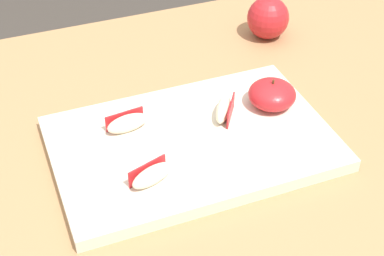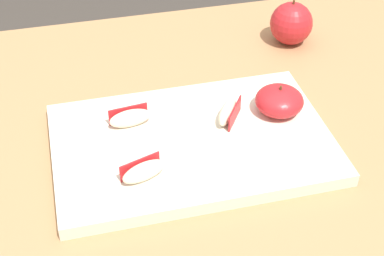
% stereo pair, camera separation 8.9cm
% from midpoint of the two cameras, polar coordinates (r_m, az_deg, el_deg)
% --- Properties ---
extents(dining_table, '(1.42, 0.81, 0.75)m').
position_cam_midpoint_polar(dining_table, '(1.01, 1.01, -4.85)').
color(dining_table, '#9E754C').
rests_on(dining_table, ground_plane).
extents(cutting_board, '(0.43, 0.28, 0.02)m').
position_cam_midpoint_polar(cutting_board, '(0.91, 2.80, -1.62)').
color(cutting_board, beige).
rests_on(cutting_board, dining_table).
extents(apple_half_skin_up, '(0.08, 0.08, 0.05)m').
position_cam_midpoint_polar(apple_half_skin_up, '(0.96, 11.16, 2.53)').
color(apple_half_skin_up, '#B21E23').
rests_on(apple_half_skin_up, cutting_board).
extents(apple_wedge_middle, '(0.07, 0.03, 0.03)m').
position_cam_midpoint_polar(apple_wedge_middle, '(0.92, -3.33, 0.89)').
color(apple_wedge_middle, beige).
rests_on(apple_wedge_middle, cutting_board).
extents(apple_wedge_near_knife, '(0.07, 0.04, 0.03)m').
position_cam_midpoint_polar(apple_wedge_near_knife, '(0.82, -1.68, -4.37)').
color(apple_wedge_near_knife, beige).
rests_on(apple_wedge_near_knife, cutting_board).
extents(apple_wedge_left, '(0.06, 0.07, 0.03)m').
position_cam_midpoint_polar(apple_wedge_left, '(0.93, 6.29, 1.47)').
color(apple_wedge_left, beige).
rests_on(apple_wedge_left, cutting_board).
extents(whole_apple_crimson, '(0.08, 0.08, 0.09)m').
position_cam_midpoint_polar(whole_apple_crimson, '(1.18, 11.84, 9.89)').
color(whole_apple_crimson, '#B21E23').
rests_on(whole_apple_crimson, dining_table).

